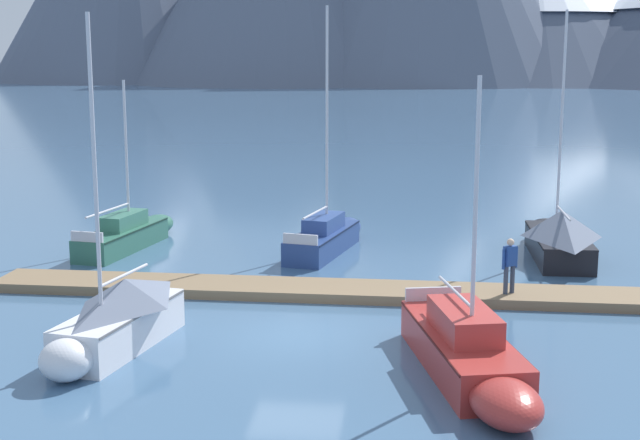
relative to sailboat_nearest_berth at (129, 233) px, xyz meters
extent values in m
plane|color=#426689|center=(7.88, -10.10, -0.56)|extent=(700.00, 700.00, 0.00)
cone|color=#4C566B|center=(38.31, 196.06, 18.09)|extent=(87.83, 87.83, 37.29)
cube|color=#846B4C|center=(7.88, -6.10, -0.41)|extent=(20.37, 2.29, 0.30)
cylinder|color=#38383D|center=(7.87, -6.97, -0.44)|extent=(19.53, 0.49, 0.24)
cylinder|color=#38383D|center=(7.89, -5.22, -0.44)|extent=(19.53, 0.49, 0.24)
cube|color=black|center=(-2.21, -5.97, -0.41)|extent=(0.19, 2.10, 0.27)
cube|color=#336B56|center=(-0.10, -0.58, -0.13)|extent=(2.22, 5.39, 0.85)
ellipsoid|color=#336B56|center=(0.40, 2.35, -0.13)|extent=(1.49, 2.21, 0.81)
cube|color=#163027|center=(-0.10, -0.58, 0.26)|extent=(2.24, 5.29, 0.06)
cylinder|color=silver|center=(0.00, 0.02, 3.08)|extent=(0.10, 0.10, 5.57)
cylinder|color=silver|center=(-0.26, -1.55, 1.16)|extent=(0.61, 3.15, 0.08)
cube|color=#3A7560|center=(-0.08, -0.45, 0.58)|extent=(1.34, 2.48, 0.56)
cube|color=silver|center=(-0.52, -3.08, 0.48)|extent=(1.23, 0.30, 0.36)
cube|color=white|center=(3.54, -11.69, -0.04)|extent=(2.27, 4.71, 1.04)
ellipsoid|color=white|center=(3.07, -14.13, -0.04)|extent=(1.44, 1.46, 0.99)
cube|color=slate|center=(3.54, -11.69, 0.44)|extent=(2.30, 4.63, 0.06)
cylinder|color=silver|center=(3.38, -12.53, 4.15)|extent=(0.10, 0.10, 7.35)
cylinder|color=silver|center=(3.61, -11.36, 1.29)|extent=(0.53, 2.35, 0.08)
pyramid|color=slate|center=(3.61, -11.36, 0.83)|extent=(2.35, 3.87, 0.71)
cube|color=navy|center=(7.57, -0.31, -0.13)|extent=(2.47, 5.28, 0.86)
ellipsoid|color=navy|center=(8.20, 2.53, -0.13)|extent=(1.61, 2.27, 0.82)
cube|color=#121D39|center=(7.57, -0.31, 0.26)|extent=(2.48, 5.19, 0.06)
cylinder|color=silver|center=(7.68, 0.17, 4.43)|extent=(0.10, 0.10, 8.26)
cylinder|color=silver|center=(7.39, -1.13, 1.15)|extent=(0.65, 2.62, 0.08)
cube|color=#2F4A8A|center=(7.60, -0.19, 0.58)|extent=(1.45, 2.45, 0.56)
cube|color=silver|center=(7.04, -2.72, 0.48)|extent=(1.26, 0.37, 0.36)
cube|color=#B2332D|center=(12.15, -12.39, -0.09)|extent=(2.94, 5.90, 0.95)
ellipsoid|color=#B2332D|center=(12.90, -15.52, -0.09)|extent=(1.88, 2.42, 0.90)
cube|color=#501614|center=(12.15, -12.39, 0.35)|extent=(2.96, 5.80, 0.06)
cylinder|color=silver|center=(12.32, -13.11, 3.41)|extent=(0.10, 0.10, 6.03)
cylinder|color=silver|center=(11.99, -11.73, 1.19)|extent=(0.74, 2.78, 0.08)
cube|color=#C03A35|center=(12.19, -12.53, 0.70)|extent=(1.73, 2.75, 0.63)
cube|color=silver|center=(11.52, -9.72, 0.57)|extent=(1.49, 0.45, 0.36)
cube|color=black|center=(16.24, -0.31, -0.09)|extent=(1.80, 5.29, 0.93)
ellipsoid|color=black|center=(16.24, 2.72, -0.09)|extent=(1.53, 2.16, 0.88)
cube|color=black|center=(16.24, -0.31, 0.33)|extent=(1.84, 5.18, 0.06)
cylinder|color=silver|center=(16.24, 0.42, 4.38)|extent=(0.10, 0.10, 8.01)
cylinder|color=silver|center=(16.24, -1.00, 1.28)|extent=(0.08, 2.84, 0.08)
pyramid|color=slate|center=(16.24, -0.70, 0.85)|extent=(2.05, 4.23, 0.96)
cylinder|color=#384256|center=(13.75, -6.48, 0.17)|extent=(0.14, 0.14, 0.86)
cylinder|color=#384256|center=(13.96, -6.32, 0.17)|extent=(0.14, 0.14, 0.86)
cube|color=#234793|center=(13.85, -6.40, 0.90)|extent=(0.44, 0.40, 0.60)
sphere|color=beige|center=(13.85, -6.40, 1.32)|extent=(0.22, 0.22, 0.22)
cylinder|color=#234793|center=(13.65, -6.55, 0.83)|extent=(0.09, 0.09, 0.62)
cylinder|color=#234793|center=(14.05, -6.25, 0.83)|extent=(0.09, 0.09, 0.62)
camera|label=1|loc=(10.96, -32.97, 6.95)|focal=50.24mm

